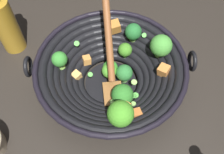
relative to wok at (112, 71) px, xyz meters
The scene contains 3 objects.
ground_plane 0.07m from the wok, 122.38° to the right, with size 4.00×4.00×0.00m, color #28231E.
wok is the anchor object (origin of this frame).
cooking_oil_bottle 0.34m from the wok, 136.11° to the right, with size 0.07×0.07×0.23m.
Camera 1 is at (0.34, -0.13, 0.59)m, focal length 38.93 mm.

